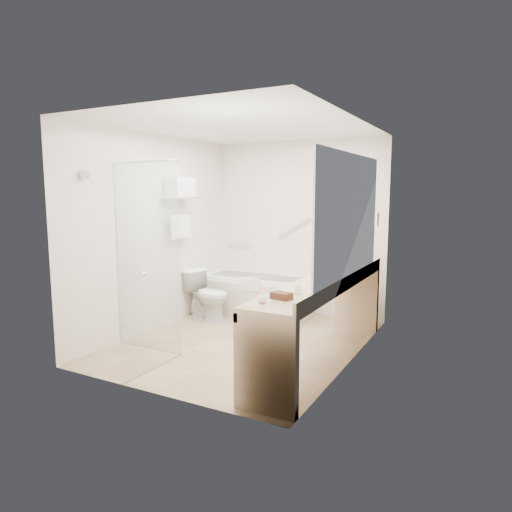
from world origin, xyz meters
The scene contains 25 objects.
floor centered at (0.00, 0.00, 0.00)m, with size 3.20×3.20×0.00m, color #9F8762.
ceiling centered at (0.00, 0.00, 2.50)m, with size 2.60×3.20×0.10m, color silver.
wall_back centered at (0.00, 1.60, 1.25)m, with size 2.60×0.10×2.50m, color silver.
wall_front centered at (0.00, -1.60, 1.25)m, with size 2.60×0.10×2.50m, color silver.
wall_left centered at (-1.30, 0.00, 1.25)m, with size 0.10×3.20×2.50m, color silver.
wall_right centered at (1.30, 0.00, 1.25)m, with size 0.10×3.20×2.50m, color silver.
bathtub centered at (-0.50, 1.24, 0.28)m, with size 1.60×0.73×0.59m.
grab_bar_short centered at (-0.95, 1.56, 0.95)m, with size 0.03×0.03×0.40m, color silver.
grab_bar_long centered at (-0.05, 1.56, 1.25)m, with size 0.03×0.03×0.60m, color silver.
shower_enclosure centered at (-0.63, -0.93, 1.07)m, with size 0.96×0.91×2.11m.
towel_shelf centered at (-1.17, 0.35, 1.75)m, with size 0.24×0.55×0.81m.
vanity_counter centered at (1.02, -0.15, 0.64)m, with size 0.55×2.70×0.95m.
sink centered at (1.05, 0.25, 0.82)m, with size 0.40×0.52×0.14m, color white.
faucet centered at (1.20, 0.25, 0.93)m, with size 0.03×0.03×0.14m, color silver.
mirror centered at (1.29, -0.15, 1.55)m, with size 0.02×2.00×1.20m, color #B1B6BE.
hairdryer_unit centered at (1.25, 1.05, 1.45)m, with size 0.08×0.10×0.18m, color white.
toilet centered at (-0.95, 0.64, 0.34)m, with size 0.39×0.70×0.68m, color white.
amenity_basket centered at (0.96, -1.03, 0.88)m, with size 0.18×0.12×0.06m, color #462819.
soap_bottle_a centered at (1.01, -0.78, 0.88)m, with size 0.06×0.13×0.06m, color white.
soap_bottle_b centered at (0.88, -1.24, 0.89)m, with size 0.08×0.10×0.08m, color white.
water_bottle_left centered at (0.93, 0.95, 0.94)m, with size 0.06×0.06×0.20m.
water_bottle_mid centered at (1.02, 0.92, 0.94)m, with size 0.06×0.06×0.20m.
water_bottle_right centered at (1.00, 0.91, 0.93)m, with size 0.05×0.05×0.17m.
drinking_glass_near centered at (0.86, 0.44, 0.90)m, with size 0.07×0.07×0.09m, color silver.
drinking_glass_far centered at (1.00, 0.28, 0.89)m, with size 0.07×0.07×0.09m, color silver.
Camera 1 is at (2.60, -4.57, 1.78)m, focal length 32.00 mm.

